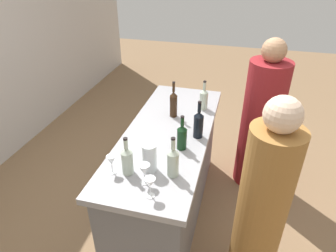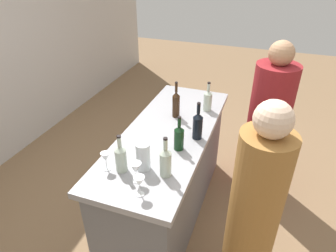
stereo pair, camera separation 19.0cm
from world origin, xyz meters
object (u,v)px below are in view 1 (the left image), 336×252
wine_glass_near_left (150,183)px  wine_glass_near_right (111,161)px  wine_bottle_far_right_clear_pale (204,98)px  person_center_guest (261,213)px  water_pitcher (149,158)px  person_left_guest (261,123)px  wine_bottle_second_right_near_black (198,124)px  wine_glass_near_center (144,170)px  wine_bottle_leftmost_clear_pale (127,160)px  wine_bottle_center_dark_green (182,136)px  wine_bottle_second_left_clear_pale (173,161)px  wine_bottle_rightmost_amber_brown (173,103)px

wine_glass_near_left → wine_glass_near_right: bearing=64.7°
wine_bottle_far_right_clear_pale → person_center_guest: person_center_guest is taller
wine_glass_near_right → person_center_guest: bearing=-86.6°
wine_glass_near_left → water_pitcher: (0.25, 0.08, -0.00)m
wine_bottle_far_right_clear_pale → person_left_guest: person_left_guest is taller
wine_bottle_second_right_near_black → wine_glass_near_center: 0.69m
wine_bottle_leftmost_clear_pale → person_left_guest: size_ratio=0.18×
wine_bottle_second_right_near_black → wine_bottle_far_right_clear_pale: wine_bottle_second_right_near_black is taller
wine_bottle_leftmost_clear_pale → person_center_guest: person_center_guest is taller
wine_bottle_second_right_near_black → wine_bottle_center_dark_green: bearing=154.9°
person_left_guest → wine_bottle_second_left_clear_pale: bearing=66.1°
wine_bottle_rightmost_amber_brown → wine_bottle_far_right_clear_pale: (0.22, -0.24, -0.02)m
wine_glass_near_center → person_left_guest: bearing=-29.7°
wine_bottle_center_dark_green → wine_bottle_second_left_clear_pale: bearing=-178.2°
wine_glass_near_center → person_left_guest: (1.37, -0.78, -0.31)m
wine_bottle_far_right_clear_pale → person_left_guest: bearing=-69.6°
person_center_guest → water_pitcher: bearing=19.2°
person_left_guest → wine_glass_near_left: bearing=67.1°
wine_glass_near_center → person_left_guest: size_ratio=0.09×
wine_bottle_leftmost_clear_pale → wine_glass_near_right: (-0.02, 0.11, -0.01)m
person_left_guest → wine_glass_near_center: bearing=63.0°
wine_glass_near_left → wine_bottle_far_right_clear_pale: bearing=-6.0°
wine_glass_near_left → wine_glass_near_center: (0.11, 0.07, 0.00)m
wine_glass_near_center → wine_glass_near_right: size_ratio=1.10×
wine_bottle_leftmost_clear_pale → wine_glass_near_right: size_ratio=2.08×
wine_glass_near_center → person_left_guest: person_left_guest is taller
wine_bottle_center_dark_green → person_left_guest: (0.91, -0.63, -0.31)m
wine_bottle_rightmost_amber_brown → person_left_guest: bearing=-62.2°
wine_bottle_leftmost_clear_pale → wine_bottle_center_dark_green: wine_bottle_leftmost_clear_pale is taller
wine_glass_near_left → wine_glass_near_center: bearing=34.5°
wine_glass_near_center → wine_glass_near_right: 0.26m
wine_bottle_second_right_near_black → wine_glass_near_left: (-0.76, 0.17, -0.02)m
wine_bottle_leftmost_clear_pale → water_pitcher: wine_bottle_leftmost_clear_pale is taller
wine_bottle_leftmost_clear_pale → wine_bottle_rightmost_amber_brown: wine_bottle_rightmost_amber_brown is taller
water_pitcher → wine_bottle_far_right_clear_pale: bearing=-12.0°
wine_bottle_second_left_clear_pale → wine_bottle_center_dark_green: size_ratio=1.06×
wine_bottle_second_right_near_black → water_pitcher: bearing=153.7°
wine_glass_near_left → wine_glass_near_center: size_ratio=0.96×
wine_bottle_second_left_clear_pale → water_pitcher: (0.01, 0.17, -0.01)m
wine_glass_near_center → water_pitcher: water_pitcher is taller
wine_bottle_leftmost_clear_pale → wine_bottle_far_right_clear_pale: same height
wine_bottle_rightmost_amber_brown → wine_glass_near_center: 0.94m
wine_glass_near_center → wine_bottle_second_left_clear_pale: bearing=-51.5°
wine_glass_near_left → person_center_guest: 0.79m
wine_bottle_leftmost_clear_pale → person_left_guest: (1.30, -0.93, -0.31)m
wine_bottle_center_dark_green → wine_bottle_rightmost_amber_brown: wine_bottle_rightmost_amber_brown is taller
wine_glass_near_center → wine_bottle_leftmost_clear_pale: bearing=64.0°
wine_bottle_leftmost_clear_pale → wine_bottle_second_right_near_black: size_ratio=0.89×
wine_bottle_second_left_clear_pale → wine_glass_near_right: wine_bottle_second_left_clear_pale is taller
wine_bottle_leftmost_clear_pale → wine_bottle_rightmost_amber_brown: bearing=-7.2°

